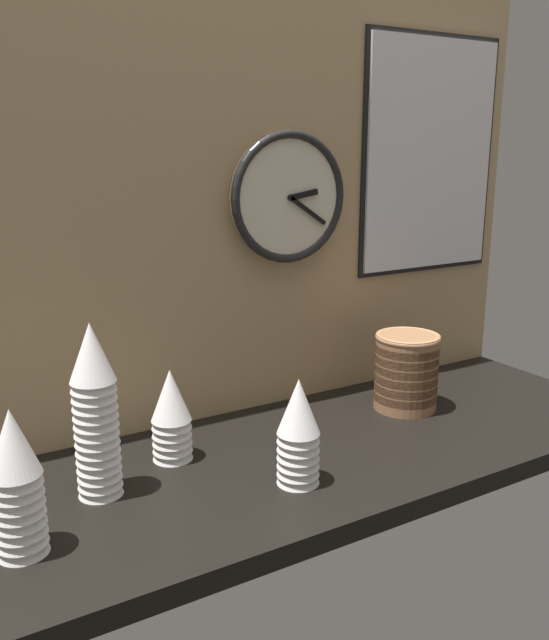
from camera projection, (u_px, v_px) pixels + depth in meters
ground_plane at (302, 457)px, 140.40cm from camera, size 160.00×56.00×4.00cm
wall_tiled_back at (238, 184)px, 148.67cm from camera, size 160.00×3.00×105.00cm
cup_stack_center_left at (171, 415)px, 133.05cm from camera, size 8.01×8.01×18.72cm
cup_stack_left at (95, 411)px, 117.65cm from camera, size 8.01×8.01×31.91cm
cup_stack_center at (298, 432)px, 123.23cm from camera, size 8.01×8.01×20.37cm
cup_stack_far_left at (16, 483)px, 101.27cm from camera, size 8.01×8.01×23.67cm
bowl_stack_right at (406, 370)px, 159.15cm from camera, size 15.15×15.15×18.19cm
wall_clock at (289, 197)px, 152.55cm from camera, size 29.68×2.70×29.68cm
menu_board at (430, 156)px, 172.60cm from camera, size 43.63×1.32×59.14cm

